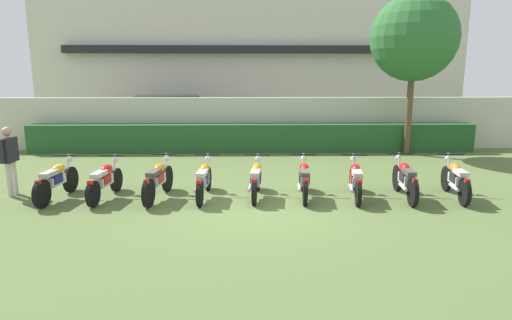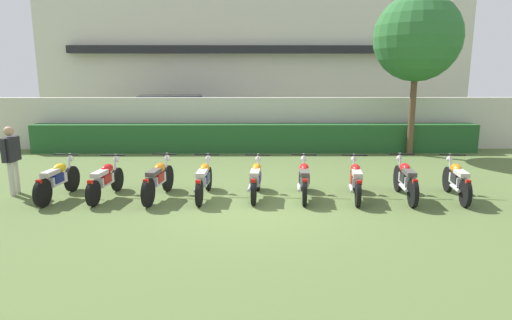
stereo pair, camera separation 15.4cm
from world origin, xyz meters
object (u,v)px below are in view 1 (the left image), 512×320
at_px(motorcycle_in_row_0, 56,180).
at_px(motorcycle_in_row_1, 105,180).
at_px(inspector_person, 9,155).
at_px(parked_car, 171,117).
at_px(motorcycle_in_row_6, 355,179).
at_px(motorcycle_in_row_8, 456,179).
at_px(motorcycle_in_row_4, 256,179).
at_px(motorcycle_in_row_2, 158,180).
at_px(motorcycle_in_row_3, 204,179).
at_px(motorcycle_in_row_7, 405,179).
at_px(motorcycle_in_row_5, 304,179).
at_px(tree_near_inspector, 414,38).

bearing_deg(motorcycle_in_row_0, motorcycle_in_row_1, -82.51).
distance_m(motorcycle_in_row_0, inspector_person, 1.36).
distance_m(parked_car, motorcycle_in_row_6, 11.01).
relative_size(motorcycle_in_row_6, motorcycle_in_row_8, 0.99).
bearing_deg(motorcycle_in_row_4, motorcycle_in_row_0, 96.34).
relative_size(motorcycle_in_row_2, motorcycle_in_row_6, 1.05).
distance_m(motorcycle_in_row_4, motorcycle_in_row_8, 4.62).
relative_size(motorcycle_in_row_2, inspector_person, 1.19).
bearing_deg(parked_car, motorcycle_in_row_3, -84.43).
bearing_deg(parked_car, motorcycle_in_row_8, -57.51).
bearing_deg(motorcycle_in_row_2, motorcycle_in_row_8, -82.81).
xyz_separation_m(parked_car, motorcycle_in_row_7, (6.94, -9.38, -0.48)).
relative_size(motorcycle_in_row_1, motorcycle_in_row_6, 1.00).
xyz_separation_m(motorcycle_in_row_0, motorcycle_in_row_8, (9.19, -0.07, -0.00)).
relative_size(motorcycle_in_row_7, motorcycle_in_row_8, 1.04).
xyz_separation_m(motorcycle_in_row_4, motorcycle_in_row_5, (1.11, -0.06, 0.01)).
bearing_deg(motorcycle_in_row_0, inspector_person, 78.01).
bearing_deg(motorcycle_in_row_7, parked_car, 41.34).
bearing_deg(motorcycle_in_row_5, inspector_person, 92.13).
height_order(motorcycle_in_row_1, motorcycle_in_row_5, motorcycle_in_row_5).
bearing_deg(motorcycle_in_row_4, tree_near_inspector, -40.68).
xyz_separation_m(motorcycle_in_row_2, motorcycle_in_row_3, (1.05, 0.07, -0.02)).
distance_m(motorcycle_in_row_0, motorcycle_in_row_2, 2.31).
bearing_deg(inspector_person, motorcycle_in_row_3, -3.85).
bearing_deg(motorcycle_in_row_6, motorcycle_in_row_7, -83.75).
distance_m(motorcycle_in_row_0, motorcycle_in_row_8, 9.19).
height_order(motorcycle_in_row_8, inspector_person, inspector_person).
bearing_deg(motorcycle_in_row_1, motorcycle_in_row_4, -82.80).
xyz_separation_m(tree_near_inspector, motorcycle_in_row_5, (-4.39, -5.40, -3.56)).
bearing_deg(motorcycle_in_row_1, motorcycle_in_row_2, -85.31).
bearing_deg(motorcycle_in_row_1, tree_near_inspector, -52.71).
distance_m(motorcycle_in_row_3, motorcycle_in_row_7, 4.65).
bearing_deg(motorcycle_in_row_7, motorcycle_in_row_5, 92.49).
relative_size(motorcycle_in_row_5, motorcycle_in_row_6, 0.98).
bearing_deg(motorcycle_in_row_2, motorcycle_in_row_6, -82.55).
height_order(motorcycle_in_row_0, motorcycle_in_row_5, motorcycle_in_row_0).
xyz_separation_m(motorcycle_in_row_3, motorcycle_in_row_7, (4.65, -0.13, 0.02)).
height_order(motorcycle_in_row_2, motorcycle_in_row_5, motorcycle_in_row_2).
bearing_deg(motorcycle_in_row_2, tree_near_inspector, -47.16).
bearing_deg(motorcycle_in_row_7, tree_near_inspector, -15.74).
bearing_deg(parked_car, motorcycle_in_row_2, -90.73).
relative_size(motorcycle_in_row_1, motorcycle_in_row_5, 1.02).
bearing_deg(inspector_person, motorcycle_in_row_1, -8.44).
bearing_deg(motorcycle_in_row_4, motorcycle_in_row_3, 96.24).
distance_m(motorcycle_in_row_4, motorcycle_in_row_5, 1.12).
height_order(tree_near_inspector, motorcycle_in_row_1, tree_near_inspector).
bearing_deg(motorcycle_in_row_0, parked_car, -1.09).
relative_size(tree_near_inspector, motorcycle_in_row_7, 2.83).
xyz_separation_m(motorcycle_in_row_6, inspector_person, (-8.07, 0.40, 0.52)).
distance_m(motorcycle_in_row_5, motorcycle_in_row_8, 3.51).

